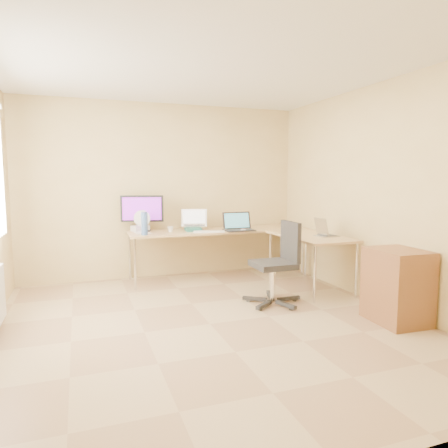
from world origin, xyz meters
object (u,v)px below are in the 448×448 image
object	(u,v)px
water_bottle	(144,224)
desk_fan	(142,222)
keyboard	(209,232)
office_chair	(273,263)
laptop_black	(239,221)
mug	(170,229)
desk_return	(310,262)
laptop_return	(327,229)
laptop_center	(194,218)
monitor	(142,213)
cabinet	(397,288)
desk_main	(218,253)

from	to	relation	value
water_bottle	desk_fan	size ratio (longest dim) A/B	1.07
keyboard	office_chair	bearing A→B (deg)	-53.48
laptop_black	keyboard	bearing A→B (deg)	-178.48
mug	desk_return	bearing A→B (deg)	-28.99
laptop_return	laptop_center	bearing A→B (deg)	42.28
laptop_return	office_chair	size ratio (longest dim) A/B	0.30
desk_fan	laptop_return	xyz separation A→B (m)	(2.25, -1.20, -0.05)
mug	laptop_return	bearing A→B (deg)	-30.80
monitor	laptop_return	world-z (taller)	monitor
keyboard	cabinet	xyz separation A→B (m)	(1.35, -2.20, -0.38)
desk_return	water_bottle	bearing A→B (deg)	159.52
laptop_center	cabinet	world-z (taller)	laptop_center
monitor	desk_main	bearing A→B (deg)	4.37
monitor	water_bottle	world-z (taller)	monitor
laptop_center	laptop_black	distance (m)	0.69
laptop_return	cabinet	bearing A→B (deg)	173.53
desk_return	cabinet	distance (m)	1.45
monitor	desk_return	bearing A→B (deg)	-15.39
desk_main	desk_fan	xyz separation A→B (m)	(-1.13, 0.04, 0.51)
mug	laptop_return	xyz separation A→B (m)	(1.86, -1.11, 0.06)
laptop_black	mug	distance (m)	1.00
desk_main	laptop_center	bearing A→B (deg)	160.22
office_chair	keyboard	bearing A→B (deg)	109.00
monitor	laptop_center	size ratio (longest dim) A/B	1.60
desk_return	desk_fan	world-z (taller)	desk_fan
laptop_black	laptop_center	bearing A→B (deg)	148.37
desk_main	water_bottle	world-z (taller)	water_bottle
keyboard	laptop_return	size ratio (longest dim) A/B	1.47
laptop_center	water_bottle	bearing A→B (deg)	-139.81
laptop_return	desk_main	bearing A→B (deg)	37.62
laptop_center	cabinet	size ratio (longest dim) A/B	0.47
laptop_black	office_chair	size ratio (longest dim) A/B	0.44
monitor	cabinet	xyz separation A→B (m)	(2.22, -2.65, -0.63)
desk_return	office_chair	bearing A→B (deg)	-150.03
mug	laptop_return	size ratio (longest dim) A/B	0.29
laptop_black	desk_fan	xyz separation A→B (m)	(-1.37, 0.28, 0.01)
keyboard	cabinet	bearing A→B (deg)	-40.90
desk_return	laptop_return	bearing A→B (deg)	-47.11
mug	cabinet	xyz separation A→B (m)	(1.86, -2.39, -0.41)
laptop_center	desk_fan	distance (m)	0.79
desk_main	keyboard	xyz separation A→B (m)	(-0.22, -0.25, 0.38)
desk_return	laptop_center	xyz separation A→B (m)	(-1.31, 1.12, 0.54)
mug	office_chair	world-z (taller)	office_chair
laptop_center	water_bottle	distance (m)	0.86
laptop_center	office_chair	world-z (taller)	laptop_center
water_bottle	cabinet	bearing A→B (deg)	-44.75
desk_main	laptop_center	distance (m)	0.65
desk_return	mug	world-z (taller)	mug
cabinet	keyboard	bearing A→B (deg)	124.08
desk_return	laptop_return	distance (m)	0.51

